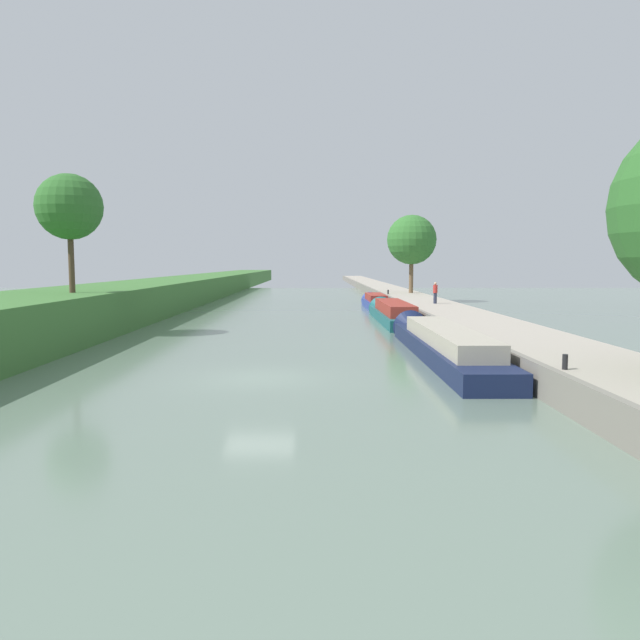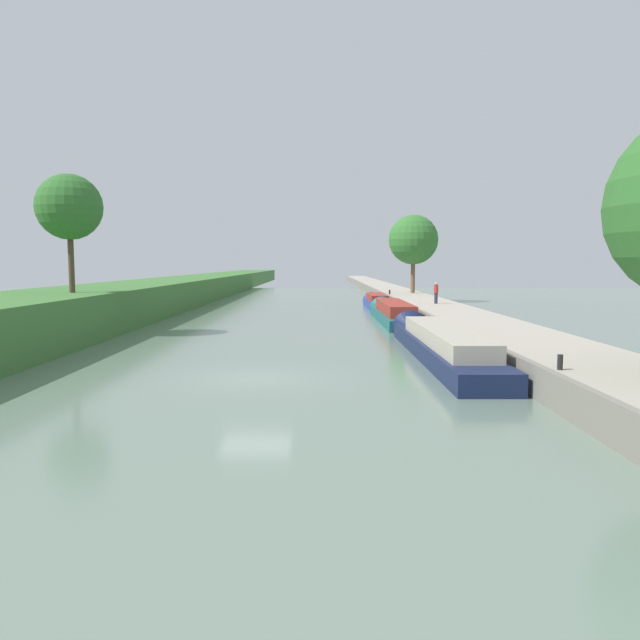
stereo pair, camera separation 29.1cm
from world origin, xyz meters
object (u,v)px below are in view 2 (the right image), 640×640
(narrowboat_teal, at_px, (393,313))
(mooring_bollard_near, at_px, (561,362))
(narrowboat_navy, at_px, (439,343))
(narrowboat_blue, at_px, (377,302))
(mooring_bollard_far, at_px, (391,292))
(person_walking, at_px, (437,292))

(narrowboat_teal, xyz_separation_m, mooring_bollard_near, (1.86, -25.66, 0.64))
(narrowboat_navy, relative_size, mooring_bollard_near, 38.03)
(narrowboat_blue, bearing_deg, narrowboat_teal, -90.25)
(narrowboat_teal, relative_size, mooring_bollard_far, 33.14)
(narrowboat_navy, bearing_deg, narrowboat_blue, 90.05)
(mooring_bollard_far, bearing_deg, narrowboat_navy, -92.97)
(narrowboat_navy, height_order, narrowboat_blue, narrowboat_navy)
(narrowboat_blue, xyz_separation_m, person_walking, (3.75, -9.67, 1.33))
(mooring_bollard_near, bearing_deg, person_walking, 86.19)
(mooring_bollard_far, bearing_deg, mooring_bollard_near, -90.00)
(mooring_bollard_far, bearing_deg, person_walking, -82.19)
(narrowboat_teal, height_order, person_walking, person_walking)
(narrowboat_blue, bearing_deg, mooring_bollard_near, -87.35)
(narrowboat_navy, distance_m, narrowboat_teal, 16.40)
(narrowboat_teal, relative_size, mooring_bollard_near, 33.14)
(narrowboat_blue, relative_size, mooring_bollard_far, 22.79)
(narrowboat_blue, relative_size, mooring_bollard_near, 22.79)
(narrowboat_teal, height_order, narrowboat_blue, narrowboat_teal)
(narrowboat_navy, bearing_deg, mooring_bollard_near, -79.14)
(narrowboat_navy, height_order, mooring_bollard_near, mooring_bollard_near)
(narrowboat_blue, bearing_deg, person_walking, -68.80)
(narrowboat_teal, relative_size, narrowboat_blue, 1.45)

